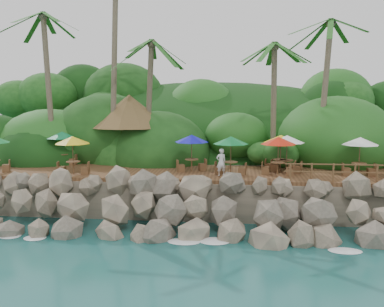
# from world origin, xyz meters

# --- Properties ---
(ground) EXTENTS (140.00, 140.00, 0.00)m
(ground) POSITION_xyz_m (0.00, 0.00, 0.00)
(ground) COLOR #19514F
(ground) RESTS_ON ground
(land_base) EXTENTS (32.00, 25.20, 2.10)m
(land_base) POSITION_xyz_m (0.00, 16.00, 1.05)
(land_base) COLOR gray
(land_base) RESTS_ON ground
(jungle_hill) EXTENTS (44.80, 28.00, 15.40)m
(jungle_hill) POSITION_xyz_m (0.00, 23.50, 0.00)
(jungle_hill) COLOR #143811
(jungle_hill) RESTS_ON ground
(seawall) EXTENTS (29.00, 4.00, 2.30)m
(seawall) POSITION_xyz_m (0.00, 2.00, 1.15)
(seawall) COLOR gray
(seawall) RESTS_ON ground
(terrace) EXTENTS (26.00, 5.00, 0.20)m
(terrace) POSITION_xyz_m (0.00, 6.00, 2.20)
(terrace) COLOR brown
(terrace) RESTS_ON land_base
(jungle_foliage) EXTENTS (44.00, 16.00, 12.00)m
(jungle_foliage) POSITION_xyz_m (0.00, 15.00, 0.00)
(jungle_foliage) COLOR #143811
(jungle_foliage) RESTS_ON ground
(foam_line) EXTENTS (25.20, 0.80, 0.06)m
(foam_line) POSITION_xyz_m (0.00, 0.30, 0.03)
(foam_line) COLOR white
(foam_line) RESTS_ON ground
(palms) EXTENTS (30.79, 6.88, 15.55)m
(palms) POSITION_xyz_m (1.55, 9.06, 12.12)
(palms) COLOR brown
(palms) RESTS_ON ground
(palapa) EXTENTS (5.64, 5.64, 4.60)m
(palapa) POSITION_xyz_m (-4.68, 9.60, 5.79)
(palapa) COLOR brown
(palapa) RESTS_ON ground
(dining_clusters) EXTENTS (25.46, 5.23, 2.20)m
(dining_clusters) POSITION_xyz_m (1.23, 5.68, 4.13)
(dining_clusters) COLOR brown
(dining_clusters) RESTS_ON terrace
(railing) EXTENTS (6.10, 0.10, 1.00)m
(railing) POSITION_xyz_m (8.20, 3.65, 2.91)
(railing) COLOR brown
(railing) RESTS_ON terrace
(waiter) EXTENTS (0.68, 0.57, 1.57)m
(waiter) POSITION_xyz_m (1.77, 4.87, 3.09)
(waiter) COLOR silver
(waiter) RESTS_ON terrace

